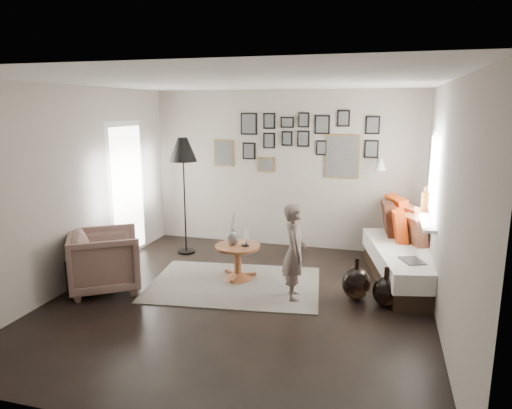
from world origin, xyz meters
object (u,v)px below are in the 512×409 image
(armchair, at_px, (105,260))
(demijohn_large, at_px, (356,283))
(daybed, at_px, (409,257))
(magazine_basket, at_px, (82,277))
(child, at_px, (294,252))
(demijohn_small, at_px, (386,292))
(pedestal_table, at_px, (238,264))
(floor_lamp, at_px, (183,154))
(vase, at_px, (232,235))

(armchair, relative_size, demijohn_large, 1.64)
(daybed, height_order, demijohn_large, daybed)
(magazine_basket, relative_size, child, 0.37)
(demijohn_small, bearing_deg, pedestal_table, 169.83)
(pedestal_table, xyz_separation_m, armchair, (-1.53, -0.80, 0.17))
(floor_lamp, bearing_deg, pedestal_table, -37.35)
(child, bearing_deg, demijohn_small, -103.49)
(pedestal_table, xyz_separation_m, daybed, (2.25, 0.64, 0.10))
(magazine_basket, distance_m, demijohn_large, 3.44)
(daybed, bearing_deg, demijohn_large, -138.96)
(pedestal_table, bearing_deg, daybed, 15.89)
(armchair, distance_m, demijohn_large, 3.19)
(vase, bearing_deg, armchair, -150.69)
(demijohn_small, bearing_deg, magazine_basket, -169.94)
(demijohn_small, distance_m, child, 1.17)
(floor_lamp, relative_size, child, 1.55)
(pedestal_table, xyz_separation_m, child, (0.86, -0.42, 0.38))
(floor_lamp, xyz_separation_m, demijohn_large, (2.78, -1.13, -1.40))
(vase, height_order, magazine_basket, vase)
(vase, relative_size, child, 0.37)
(pedestal_table, xyz_separation_m, demijohn_large, (1.60, -0.23, -0.02))
(daybed, bearing_deg, pedestal_table, -176.41)
(magazine_basket, bearing_deg, daybed, 22.40)
(pedestal_table, relative_size, demijohn_small, 1.29)
(pedestal_table, relative_size, vase, 1.40)
(floor_lamp, bearing_deg, daybed, -4.28)
(daybed, xyz_separation_m, floor_lamp, (-3.43, 0.26, 1.28))
(pedestal_table, bearing_deg, demijohn_small, -10.17)
(daybed, distance_m, demijohn_small, 1.05)
(pedestal_table, distance_m, demijohn_small, 1.99)
(magazine_basket, bearing_deg, child, 12.66)
(vase, height_order, demijohn_large, vase)
(daybed, xyz_separation_m, child, (-1.39, -1.06, 0.28))
(child, bearing_deg, demijohn_large, -92.79)
(daybed, distance_m, magazine_basket, 4.33)
(vase, distance_m, armchair, 1.68)
(magazine_basket, xyz_separation_m, demijohn_large, (3.35, 0.78, -0.02))
(vase, height_order, floor_lamp, floor_lamp)
(floor_lamp, height_order, child, floor_lamp)
(magazine_basket, bearing_deg, vase, 31.63)
(daybed, relative_size, armchair, 2.59)
(armchair, bearing_deg, vase, -94.58)
(armchair, relative_size, child, 0.72)
(vase, relative_size, floor_lamp, 0.24)
(demijohn_large, bearing_deg, vase, 171.54)
(daybed, bearing_deg, floor_lamp, 163.42)
(armchair, xyz_separation_m, demijohn_large, (3.14, 0.56, -0.19))
(magazine_basket, distance_m, child, 2.70)
(armchair, xyz_separation_m, floor_lamp, (0.36, 1.69, 1.21))
(armchair, height_order, demijohn_small, armchair)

